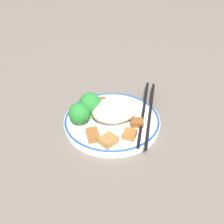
{
  "coord_description": "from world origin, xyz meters",
  "views": [
    {
      "loc": [
        0.12,
        0.53,
        0.43
      ],
      "look_at": [
        0.0,
        0.0,
        0.04
      ],
      "focal_mm": 50.0,
      "sensor_mm": 36.0,
      "label": 1
    }
  ],
  "objects_px": {
    "chopsticks": "(147,111)",
    "broccoli_back_center": "(79,114)",
    "plate": "(112,121)",
    "broccoli_back_left": "(90,104)"
  },
  "relations": [
    {
      "from": "plate",
      "to": "broccoli_back_left",
      "type": "xyz_separation_m",
      "value": [
        0.04,
        -0.02,
        0.04
      ]
    },
    {
      "from": "broccoli_back_left",
      "to": "chopsticks",
      "type": "bearing_deg",
      "value": 173.6
    },
    {
      "from": "broccoli_back_left",
      "to": "broccoli_back_center",
      "type": "bearing_deg",
      "value": 40.57
    },
    {
      "from": "plate",
      "to": "chopsticks",
      "type": "bearing_deg",
      "value": -175.33
    },
    {
      "from": "broccoli_back_left",
      "to": "chopsticks",
      "type": "relative_size",
      "value": 0.26
    },
    {
      "from": "broccoli_back_center",
      "to": "chopsticks",
      "type": "relative_size",
      "value": 0.22
    },
    {
      "from": "plate",
      "to": "broccoli_back_left",
      "type": "height_order",
      "value": "broccoli_back_left"
    },
    {
      "from": "plate",
      "to": "broccoli_back_center",
      "type": "bearing_deg",
      "value": 2.0
    },
    {
      "from": "chopsticks",
      "to": "broccoli_back_center",
      "type": "bearing_deg",
      "value": 3.43
    },
    {
      "from": "broccoli_back_center",
      "to": "broccoli_back_left",
      "type": "bearing_deg",
      "value": -139.43
    }
  ]
}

